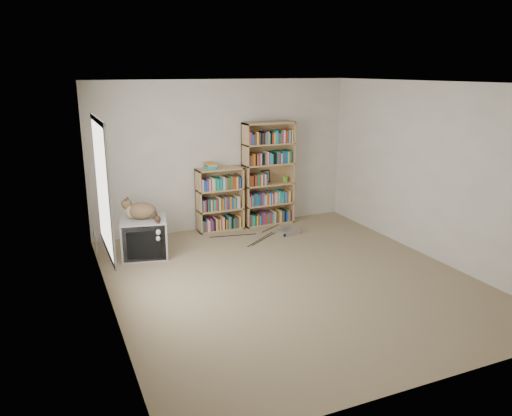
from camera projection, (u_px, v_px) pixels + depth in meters
name	position (u px, v px, depth m)	size (l,w,h in m)	color
floor	(290.00, 279.00, 6.54)	(4.50, 5.00, 0.01)	gray
wall_back	(224.00, 155.00, 8.42)	(4.50, 0.02, 2.50)	silver
wall_front	(435.00, 251.00, 3.99)	(4.50, 0.02, 2.50)	silver
wall_left	(105.00, 205.00, 5.35)	(0.02, 5.00, 2.50)	silver
wall_right	(433.00, 172.00, 7.06)	(0.02, 5.00, 2.50)	silver
ceiling	(294.00, 83.00, 5.87)	(4.50, 5.00, 0.02)	white
window	(103.00, 187.00, 5.49)	(0.02, 1.22, 1.52)	white
crt_tv	(144.00, 238.00, 7.29)	(0.75, 0.70, 0.56)	#AFAFB2
cat	(144.00, 214.00, 7.17)	(0.58, 0.66, 0.52)	#362316
bookcase_tall	(268.00, 176.00, 8.69)	(0.89, 0.30, 1.79)	tan
bookcase_short	(220.00, 201.00, 8.44)	(0.78, 0.30, 1.07)	tan
book_stack	(210.00, 166.00, 8.23)	(0.18, 0.23, 0.10)	#B83718
green_mug	(285.00, 179.00, 8.81)	(0.09, 0.09, 0.10)	#5DA830
framed_print	(265.00, 176.00, 8.76)	(0.16, 0.01, 0.22)	black
dvd_player	(289.00, 231.00, 8.32)	(0.35, 0.25, 0.08)	#AEAEB3
wall_outlet	(94.00, 234.00, 7.32)	(0.01, 0.08, 0.13)	silver
floor_cables	(261.00, 235.00, 8.27)	(1.20, 0.70, 0.01)	black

